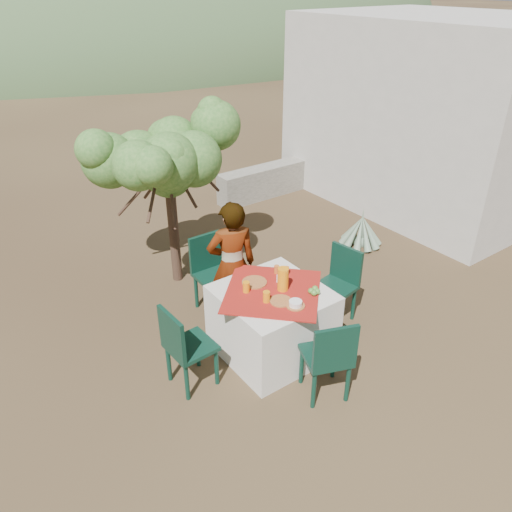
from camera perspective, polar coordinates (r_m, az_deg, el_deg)
The scene contains 24 objects.
ground at distance 5.23m, azimuth -5.14°, elevation -13.01°, with size 160.00×160.00×0.00m, color #342417.
table at distance 5.23m, azimuth 1.85°, elevation -7.49°, with size 1.30×1.30×0.76m.
chair_far at distance 5.87m, azimuth -5.09°, elevation -1.53°, with size 0.43×0.43×0.93m.
chair_near at distance 4.67m, azimuth 8.38°, elevation -11.27°, with size 0.54×0.54×0.90m.
chair_left at distance 4.79m, azimuth -8.27°, elevation -10.04°, with size 0.43×0.43×0.90m.
chair_right at distance 5.75m, azimuth 9.49°, elevation -2.82°, with size 0.47×0.47×0.89m.
person at distance 5.47m, azimuth -2.76°, elevation -1.04°, with size 0.55×0.36×1.50m, color #8C6651.
shrub_tree at distance 6.12m, azimuth -9.78°, elevation 10.37°, with size 1.68×1.65×1.98m.
agave at distance 7.52m, azimuth 11.93°, elevation 2.78°, with size 0.63×0.62×0.67m.
guesthouse at distance 9.32m, azimuth 19.67°, elevation 15.30°, with size 3.20×4.20×3.00m, color beige.
stone_wall at distance 9.30m, azimuth 2.92°, elevation 9.00°, with size 2.60×0.35×0.55m, color gray.
hill_near_right at distance 41.90m, azimuth -17.91°, elevation 23.39°, with size 48.00×48.00×20.00m, color #3C5B33.
hill_far_right at distance 57.82m, azimuth -5.21°, elevation 25.88°, with size 36.00×36.00×14.00m, color slate.
plate_far at distance 5.13m, azimuth -0.19°, elevation -3.02°, with size 0.26×0.26×0.01m, color brown.
plate_near at distance 4.85m, azimuth 2.84°, elevation -5.16°, with size 0.22×0.22×0.01m, color brown.
glass_far at distance 4.97m, azimuth -1.12°, elevation -3.55°, with size 0.07×0.07×0.11m, color orange.
glass_near at distance 4.82m, azimuth 1.20°, elevation -4.67°, with size 0.07×0.07×0.11m, color orange.
juice_pitcher at distance 4.97m, azimuth 3.10°, elevation -2.65°, with size 0.11×0.11×0.25m, color orange.
bowl_plate at distance 4.80m, azimuth 4.52°, elevation -5.69°, with size 0.19×0.19×0.01m, color brown.
white_bowl at distance 4.78m, azimuth 4.54°, elevation -5.40°, with size 0.13×0.13×0.05m, color white.
jar_left at distance 5.26m, azimuth 3.50°, elevation -1.67°, with size 0.06×0.06×0.09m, color #CD6424.
jar_right at distance 5.28m, azimuth 2.37°, elevation -1.53°, with size 0.06×0.06×0.09m, color #CD6424.
napkin_holder at distance 5.13m, azimuth 2.78°, elevation -2.53°, with size 0.07×0.04×0.09m, color white.
fruit_cluster at distance 4.98m, azimuth 6.68°, elevation -3.99°, with size 0.12×0.11×0.06m.
Camera 1 is at (-1.88, -3.38, 3.52)m, focal length 35.00 mm.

